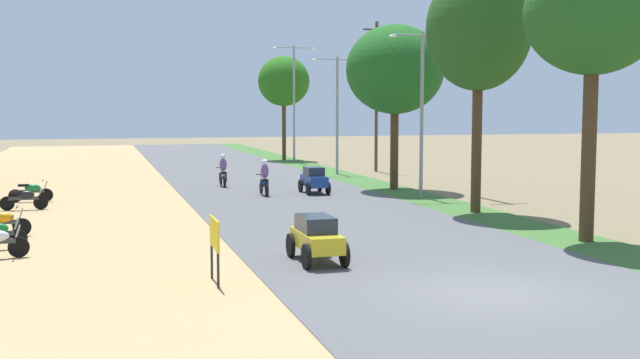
# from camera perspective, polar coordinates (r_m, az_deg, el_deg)

# --- Properties ---
(ground_plane) EXTENTS (180.00, 180.00, 0.00)m
(ground_plane) POSITION_cam_1_polar(r_m,az_deg,el_deg) (17.28, 12.43, -8.40)
(ground_plane) COLOR #7A6B4C
(road_strip) EXTENTS (9.00, 140.00, 0.08)m
(road_strip) POSITION_cam_1_polar(r_m,az_deg,el_deg) (17.27, 12.44, -8.27)
(road_strip) COLOR #565659
(road_strip) RESTS_ON ground
(parked_motorbike_third) EXTENTS (1.80, 0.54, 0.94)m
(parked_motorbike_third) POSITION_cam_1_polar(r_m,az_deg,el_deg) (25.96, -22.43, -2.85)
(parked_motorbike_third) COLOR black
(parked_motorbike_third) RESTS_ON dirt_shoulder
(parked_motorbike_fourth) EXTENTS (1.80, 0.54, 0.94)m
(parked_motorbike_fourth) POSITION_cam_1_polar(r_m,az_deg,el_deg) (32.37, -20.94, -1.25)
(parked_motorbike_fourth) COLOR black
(parked_motorbike_fourth) RESTS_ON dirt_shoulder
(parked_motorbike_fifth) EXTENTS (1.80, 0.54, 0.94)m
(parked_motorbike_fifth) POSITION_cam_1_polar(r_m,az_deg,el_deg) (35.04, -20.50, -0.76)
(parked_motorbike_fifth) COLOR black
(parked_motorbike_fifth) RESTS_ON dirt_shoulder
(street_signboard) EXTENTS (0.06, 1.30, 1.50)m
(street_signboard) POSITION_cam_1_polar(r_m,az_deg,el_deg) (17.78, -7.78, -4.29)
(street_signboard) COLOR #262628
(street_signboard) RESTS_ON dirt_shoulder
(median_tree_nearest) EXTENTS (4.02, 4.02, 8.57)m
(median_tree_nearest) POSITION_cam_1_polar(r_m,az_deg,el_deg) (24.47, 19.49, 11.34)
(median_tree_nearest) COLOR #4C351E
(median_tree_nearest) RESTS_ON median_strip
(median_tree_second) EXTENTS (3.97, 3.97, 9.27)m
(median_tree_second) POSITION_cam_1_polar(r_m,az_deg,el_deg) (30.17, 11.62, 10.74)
(median_tree_second) COLOR #4C351E
(median_tree_second) RESTS_ON median_strip
(median_tree_third) EXTENTS (4.77, 4.77, 8.02)m
(median_tree_third) POSITION_cam_1_polar(r_m,az_deg,el_deg) (38.06, 5.55, 8.04)
(median_tree_third) COLOR #4C351E
(median_tree_third) RESTS_ON median_strip
(median_tree_fourth) EXTENTS (3.92, 3.92, 7.90)m
(median_tree_fourth) POSITION_cam_1_polar(r_m,az_deg,el_deg) (59.38, -2.69, 7.23)
(median_tree_fourth) COLOR #4C351E
(median_tree_fourth) RESTS_ON median_strip
(streetlamp_near) EXTENTS (3.16, 0.20, 7.33)m
(streetlamp_near) POSITION_cam_1_polar(r_m,az_deg,el_deg) (34.74, 7.52, 5.69)
(streetlamp_near) COLOR gray
(streetlamp_near) RESTS_ON median_strip
(streetlamp_mid) EXTENTS (3.16, 0.20, 7.03)m
(streetlamp_mid) POSITION_cam_1_polar(r_m,az_deg,el_deg) (46.59, 1.28, 5.44)
(streetlamp_mid) COLOR gray
(streetlamp_mid) RESTS_ON median_strip
(streetlamp_far) EXTENTS (3.16, 0.20, 8.50)m
(streetlamp_far) POSITION_cam_1_polar(r_m,az_deg,el_deg) (56.83, -1.93, 6.18)
(streetlamp_far) COLOR gray
(streetlamp_far) RESTS_ON median_strip
(utility_pole_near) EXTENTS (1.80, 0.20, 9.43)m
(utility_pole_near) POSITION_cam_1_polar(r_m,az_deg,el_deg) (49.24, 4.18, 6.30)
(utility_pole_near) COLOR brown
(utility_pole_near) RESTS_ON ground
(utility_pole_far) EXTENTS (1.80, 0.20, 8.78)m
(utility_pole_far) POSITION_cam_1_polar(r_m,az_deg,el_deg) (35.86, 11.47, 6.05)
(utility_pole_far) COLOR brown
(utility_pole_far) RESTS_ON ground
(car_sedan_yellow) EXTENTS (1.10, 2.26, 1.19)m
(car_sedan_yellow) POSITION_cam_1_polar(r_m,az_deg,el_deg) (20.01, -0.27, -4.23)
(car_sedan_yellow) COLOR gold
(car_sedan_yellow) RESTS_ON road_strip
(car_hatchback_blue) EXTENTS (1.04, 2.00, 1.23)m
(car_hatchback_blue) POSITION_cam_1_polar(r_m,az_deg,el_deg) (35.93, -0.45, 0.03)
(car_hatchback_blue) COLOR navy
(car_hatchback_blue) RESTS_ON road_strip
(motorbike_foreground_rider) EXTENTS (0.54, 1.80, 1.66)m
(motorbike_foreground_rider) POSITION_cam_1_polar(r_m,az_deg,el_deg) (35.12, -4.14, 0.07)
(motorbike_foreground_rider) COLOR black
(motorbike_foreground_rider) RESTS_ON road_strip
(motorbike_ahead_second) EXTENTS (0.54, 1.80, 1.66)m
(motorbike_ahead_second) POSITION_cam_1_polar(r_m,az_deg,el_deg) (39.34, -7.17, 0.61)
(motorbike_ahead_second) COLOR black
(motorbike_ahead_second) RESTS_ON road_strip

